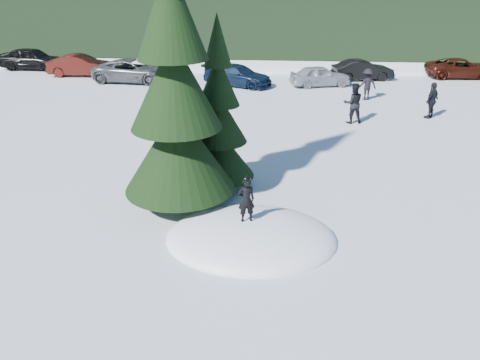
# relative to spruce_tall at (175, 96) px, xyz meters

# --- Properties ---
(ground) EXTENTS (200.00, 200.00, 0.00)m
(ground) POSITION_rel_spruce_tall_xyz_m (2.20, -1.80, -3.32)
(ground) COLOR white
(ground) RESTS_ON ground
(snow_mound) EXTENTS (4.48, 3.52, 0.96)m
(snow_mound) POSITION_rel_spruce_tall_xyz_m (2.20, -1.80, -3.32)
(snow_mound) COLOR white
(snow_mound) RESTS_ON ground
(spruce_tall) EXTENTS (3.20, 3.20, 8.60)m
(spruce_tall) POSITION_rel_spruce_tall_xyz_m (0.00, 0.00, 0.00)
(spruce_tall) COLOR black
(spruce_tall) RESTS_ON ground
(spruce_short) EXTENTS (2.20, 2.20, 5.37)m
(spruce_short) POSITION_rel_spruce_tall_xyz_m (1.00, 1.40, -1.22)
(spruce_short) COLOR black
(spruce_short) RESTS_ON ground
(child_skier) EXTENTS (0.50, 0.40, 1.20)m
(child_skier) POSITION_rel_spruce_tall_xyz_m (2.06, -1.70, -2.24)
(child_skier) COLOR black
(child_skier) RESTS_ON snow_mound
(adult_0) EXTENTS (0.97, 0.80, 1.84)m
(adult_0) POSITION_rel_spruce_tall_xyz_m (6.24, 8.86, -2.40)
(adult_0) COLOR black
(adult_0) RESTS_ON ground
(adult_1) EXTENTS (0.99, 1.02, 1.71)m
(adult_1) POSITION_rel_spruce_tall_xyz_m (10.06, 9.94, -2.46)
(adult_1) COLOR black
(adult_1) RESTS_ON ground
(adult_2) EXTENTS (1.22, 0.92, 1.68)m
(adult_2) POSITION_rel_spruce_tall_xyz_m (7.61, 13.27, -2.48)
(adult_2) COLOR black
(adult_2) RESTS_ON ground
(car_0) EXTENTS (4.61, 2.10, 1.53)m
(car_0) POSITION_rel_spruce_tall_xyz_m (-14.63, 20.21, -2.55)
(car_0) COLOR black
(car_0) RESTS_ON ground
(car_1) EXTENTS (4.28, 1.60, 1.40)m
(car_1) POSITION_rel_spruce_tall_xyz_m (-10.32, 18.28, -2.62)
(car_1) COLOR #390E0A
(car_1) RESTS_ON ground
(car_2) EXTENTS (5.22, 2.81, 1.39)m
(car_2) POSITION_rel_spruce_tall_xyz_m (-6.29, 16.71, -2.62)
(car_2) COLOR #494D50
(car_2) RESTS_ON ground
(car_3) EXTENTS (4.67, 3.31, 1.26)m
(car_3) POSITION_rel_spruce_tall_xyz_m (0.36, 16.15, -2.69)
(car_3) COLOR black
(car_3) RESTS_ON ground
(car_4) EXTENTS (3.89, 2.35, 1.24)m
(car_4) POSITION_rel_spruce_tall_xyz_m (5.36, 16.43, -2.70)
(car_4) COLOR #94989C
(car_4) RESTS_ON ground
(car_5) EXTENTS (4.05, 2.08, 1.27)m
(car_5) POSITION_rel_spruce_tall_xyz_m (8.21, 18.43, -2.68)
(car_5) COLOR black
(car_5) RESTS_ON ground
(car_6) EXTENTS (4.54, 2.25, 1.24)m
(car_6) POSITION_rel_spruce_tall_xyz_m (14.78, 19.67, -2.70)
(car_6) COLOR #361109
(car_6) RESTS_ON ground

